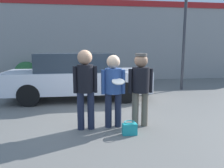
{
  "coord_description": "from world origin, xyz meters",
  "views": [
    {
      "loc": [
        -0.73,
        -4.87,
        1.77
      ],
      "look_at": [
        -0.04,
        -0.03,
        0.95
      ],
      "focal_mm": 35.0,
      "sensor_mm": 36.0,
      "label": 1
    }
  ],
  "objects_px": {
    "person_left": "(85,83)",
    "handbag": "(130,129)",
    "person_right": "(141,83)",
    "person_middle_with_frisbee": "(113,85)",
    "parked_car_near": "(78,76)",
    "shrub": "(26,73)"
  },
  "relations": [
    {
      "from": "parked_car_near",
      "to": "person_middle_with_frisbee",
      "type": "bearing_deg",
      "value": -74.16
    },
    {
      "from": "person_left",
      "to": "person_right",
      "type": "bearing_deg",
      "value": 1.53
    },
    {
      "from": "person_right",
      "to": "handbag",
      "type": "relative_size",
      "value": 5.47
    },
    {
      "from": "person_right",
      "to": "parked_car_near",
      "type": "relative_size",
      "value": 0.34
    },
    {
      "from": "person_middle_with_frisbee",
      "to": "person_right",
      "type": "height_order",
      "value": "person_right"
    },
    {
      "from": "person_middle_with_frisbee",
      "to": "handbag",
      "type": "relative_size",
      "value": 5.36
    },
    {
      "from": "person_left",
      "to": "handbag",
      "type": "relative_size",
      "value": 5.73
    },
    {
      "from": "shrub",
      "to": "person_left",
      "type": "bearing_deg",
      "value": -66.99
    },
    {
      "from": "person_left",
      "to": "handbag",
      "type": "bearing_deg",
      "value": -27.13
    },
    {
      "from": "person_middle_with_frisbee",
      "to": "person_right",
      "type": "relative_size",
      "value": 0.98
    },
    {
      "from": "person_left",
      "to": "shrub",
      "type": "distance_m",
      "value": 7.02
    },
    {
      "from": "parked_car_near",
      "to": "handbag",
      "type": "bearing_deg",
      "value": -72.27
    },
    {
      "from": "shrub",
      "to": "person_middle_with_frisbee",
      "type": "bearing_deg",
      "value": -62.37
    },
    {
      "from": "person_left",
      "to": "shrub",
      "type": "height_order",
      "value": "person_left"
    },
    {
      "from": "person_middle_with_frisbee",
      "to": "parked_car_near",
      "type": "distance_m",
      "value": 3.0
    },
    {
      "from": "shrub",
      "to": "handbag",
      "type": "height_order",
      "value": "shrub"
    },
    {
      "from": "person_middle_with_frisbee",
      "to": "handbag",
      "type": "xyz_separation_m",
      "value": [
        0.26,
        -0.5,
        -0.82
      ]
    },
    {
      "from": "person_left",
      "to": "parked_car_near",
      "type": "relative_size",
      "value": 0.36
    },
    {
      "from": "parked_car_near",
      "to": "shrub",
      "type": "xyz_separation_m",
      "value": [
        -2.53,
        3.51,
        -0.24
      ]
    },
    {
      "from": "person_right",
      "to": "handbag",
      "type": "distance_m",
      "value": 1.04
    },
    {
      "from": "parked_car_near",
      "to": "handbag",
      "type": "height_order",
      "value": "parked_car_near"
    },
    {
      "from": "person_middle_with_frisbee",
      "to": "parked_car_near",
      "type": "xyz_separation_m",
      "value": [
        -0.82,
        2.88,
        -0.16
      ]
    }
  ]
}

